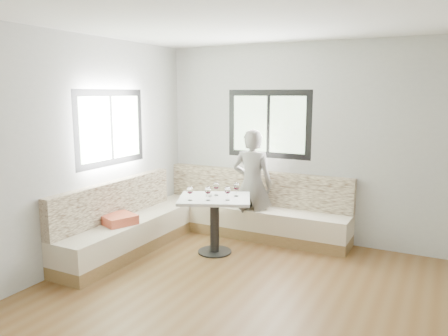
# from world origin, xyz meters

# --- Properties ---
(room) EXTENTS (5.01, 5.01, 2.81)m
(room) POSITION_xyz_m (-0.08, 0.08, 1.41)
(room) COLOR brown
(room) RESTS_ON ground
(banquette) EXTENTS (2.90, 2.80, 0.95)m
(banquette) POSITION_xyz_m (-1.59, 1.63, 0.33)
(banquette) COLOR olive
(banquette) RESTS_ON ground
(table) EXTENTS (1.13, 1.03, 0.76)m
(table) POSITION_xyz_m (-1.20, 1.37, 0.57)
(table) COLOR black
(table) RESTS_ON ground
(person) EXTENTS (0.64, 0.47, 1.61)m
(person) POSITION_xyz_m (-0.99, 2.13, 0.80)
(person) COLOR slate
(person) RESTS_ON ground
(olive_ramekin) EXTENTS (0.09, 0.09, 0.03)m
(olive_ramekin) POSITION_xyz_m (-1.29, 1.38, 0.77)
(olive_ramekin) COLOR white
(olive_ramekin) RESTS_ON table
(wine_glass_a) EXTENTS (0.08, 0.08, 0.18)m
(wine_glass_a) POSITION_xyz_m (-1.40, 1.08, 0.88)
(wine_glass_a) COLOR white
(wine_glass_a) RESTS_ON table
(wine_glass_b) EXTENTS (0.08, 0.08, 0.18)m
(wine_glass_b) POSITION_xyz_m (-1.19, 1.18, 0.88)
(wine_glass_b) COLOR white
(wine_glass_b) RESTS_ON table
(wine_glass_c) EXTENTS (0.08, 0.08, 0.18)m
(wine_glass_c) POSITION_xyz_m (-0.97, 1.30, 0.88)
(wine_glass_c) COLOR white
(wine_glass_c) RESTS_ON table
(wine_glass_d) EXTENTS (0.08, 0.08, 0.18)m
(wine_glass_d) POSITION_xyz_m (-1.23, 1.48, 0.88)
(wine_glass_d) COLOR white
(wine_glass_d) RESTS_ON table
(wine_glass_e) EXTENTS (0.08, 0.08, 0.18)m
(wine_glass_e) POSITION_xyz_m (-0.97, 1.56, 0.88)
(wine_glass_e) COLOR white
(wine_glass_e) RESTS_ON table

